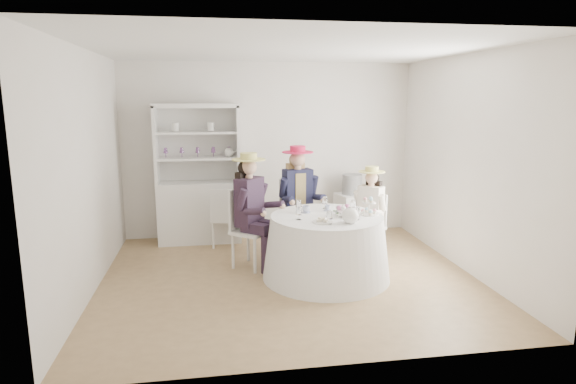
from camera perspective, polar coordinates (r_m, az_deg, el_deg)
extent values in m
plane|color=olive|center=(5.97, 0.15, -10.12)|extent=(4.50, 4.50, 0.00)
plane|color=white|center=(5.59, 0.17, 16.62)|extent=(4.50, 4.50, 0.00)
plane|color=silver|center=(7.59, -2.27, 4.96)|extent=(4.50, 0.00, 4.50)
plane|color=silver|center=(3.70, 5.13, -1.63)|extent=(4.50, 0.00, 4.50)
plane|color=silver|center=(5.72, -22.70, 2.07)|extent=(0.00, 4.50, 4.50)
plane|color=silver|center=(6.38, 20.55, 3.09)|extent=(0.00, 4.50, 4.50)
cone|color=white|center=(5.89, 4.56, -6.57)|extent=(1.55, 1.55, 0.75)
cylinder|color=white|center=(5.79, 4.62, -2.91)|extent=(1.35, 1.35, 0.02)
cube|color=silver|center=(7.43, -10.41, -2.32)|extent=(1.24, 0.49, 0.92)
cube|color=silver|center=(7.46, -10.65, 5.72)|extent=(1.23, 0.07, 1.13)
cube|color=silver|center=(7.23, -10.85, 10.02)|extent=(1.24, 0.49, 0.06)
cube|color=silver|center=(7.30, -15.38, 5.40)|extent=(0.05, 0.46, 1.13)
cube|color=silver|center=(7.27, -5.98, 5.71)|extent=(0.05, 0.46, 1.13)
cube|color=silver|center=(7.28, -10.63, 3.97)|extent=(1.16, 0.44, 0.03)
cube|color=silver|center=(7.25, -10.74, 6.94)|extent=(1.16, 0.44, 0.03)
sphere|color=white|center=(7.27, -7.01, 4.72)|extent=(0.14, 0.14, 0.14)
cube|color=silver|center=(7.70, 7.51, -2.71)|extent=(0.52, 0.52, 0.67)
cylinder|color=black|center=(7.60, 7.60, 0.90)|extent=(0.38, 0.38, 0.31)
cube|color=silver|center=(6.21, -4.39, -4.70)|extent=(0.60, 0.60, 0.04)
cylinder|color=silver|center=(6.05, -3.95, -7.51)|extent=(0.04, 0.04, 0.46)
cylinder|color=silver|center=(6.32, -2.21, -6.68)|extent=(0.04, 0.04, 0.46)
cylinder|color=silver|center=(6.24, -6.53, -6.98)|extent=(0.04, 0.04, 0.46)
cylinder|color=silver|center=(6.50, -4.73, -6.20)|extent=(0.04, 0.04, 0.46)
cube|color=silver|center=(6.24, -5.86, -1.93)|extent=(0.28, 0.33, 0.53)
cube|color=black|center=(6.12, -4.60, -1.15)|extent=(0.41, 0.43, 0.61)
cube|color=black|center=(6.04, -3.92, -4.31)|extent=(0.36, 0.33, 0.13)
cylinder|color=black|center=(6.05, -2.72, -7.40)|extent=(0.11, 0.11, 0.49)
cylinder|color=black|center=(5.91, -5.50, -0.88)|extent=(0.20, 0.19, 0.29)
cube|color=black|center=(6.19, -2.93, -3.91)|extent=(0.36, 0.33, 0.13)
cylinder|color=black|center=(6.20, -1.75, -6.92)|extent=(0.11, 0.11, 0.49)
cylinder|color=black|center=(6.26, -3.15, -0.17)|extent=(0.20, 0.19, 0.29)
cylinder|color=#D8A889|center=(6.06, -4.65, 1.88)|extent=(0.10, 0.10, 0.08)
sphere|color=#D8A889|center=(6.05, -4.67, 2.96)|extent=(0.20, 0.20, 0.20)
sphere|color=black|center=(6.07, -5.03, 2.85)|extent=(0.20, 0.20, 0.20)
cube|color=black|center=(6.14, -5.28, 0.58)|extent=(0.23, 0.25, 0.40)
cylinder|color=#D2C766|center=(6.03, -4.68, 3.86)|extent=(0.42, 0.42, 0.01)
cylinder|color=#D2C766|center=(6.03, -4.69, 4.26)|extent=(0.21, 0.21, 0.08)
cube|color=silver|center=(6.76, 1.19, -3.27)|extent=(0.51, 0.51, 0.04)
cylinder|color=silver|center=(6.61, 0.37, -5.83)|extent=(0.04, 0.04, 0.47)
cylinder|color=silver|center=(6.74, 3.10, -5.51)|extent=(0.04, 0.04, 0.47)
cylinder|color=silver|center=(6.92, -0.68, -5.06)|extent=(0.04, 0.04, 0.47)
cylinder|color=silver|center=(7.04, 1.95, -4.77)|extent=(0.04, 0.04, 0.47)
cube|color=silver|center=(6.87, 0.59, -0.55)|extent=(0.41, 0.12, 0.54)
cube|color=#1B1C36|center=(6.69, 1.14, 0.07)|extent=(0.42, 0.29, 0.62)
cube|color=tan|center=(6.69, 1.14, 0.07)|extent=(0.20, 0.26, 0.54)
cube|color=#1B1C36|center=(6.59, 0.84, -2.88)|extent=(0.21, 0.39, 0.13)
cylinder|color=#1B1C36|center=(6.54, 1.33, -5.93)|extent=(0.11, 0.11, 0.49)
cylinder|color=#1B1C36|center=(6.56, -0.52, 0.52)|extent=(0.13, 0.20, 0.30)
cube|color=#1B1C36|center=(6.66, 2.39, -2.74)|extent=(0.21, 0.39, 0.13)
cylinder|color=#1B1C36|center=(6.61, 2.89, -5.74)|extent=(0.11, 0.11, 0.49)
cylinder|color=#1B1C36|center=(6.73, 3.03, 0.77)|extent=(0.13, 0.20, 0.30)
cylinder|color=#D8A889|center=(6.64, 1.15, 2.90)|extent=(0.10, 0.10, 0.09)
sphere|color=#D8A889|center=(6.62, 1.15, 3.91)|extent=(0.20, 0.20, 0.20)
sphere|color=tan|center=(6.67, 0.99, 3.83)|extent=(0.20, 0.20, 0.20)
cube|color=tan|center=(6.74, 0.87, 1.73)|extent=(0.27, 0.14, 0.41)
cylinder|color=#D6204D|center=(6.61, 1.16, 4.75)|extent=(0.43, 0.43, 0.01)
cylinder|color=#D6204D|center=(6.60, 1.16, 5.12)|extent=(0.22, 0.22, 0.09)
cube|color=silver|center=(6.70, 9.61, -4.30)|extent=(0.51, 0.51, 0.04)
cylinder|color=silver|center=(6.70, 7.88, -6.07)|extent=(0.03, 0.03, 0.39)
cylinder|color=silver|center=(6.57, 10.04, -6.49)|extent=(0.03, 0.03, 0.39)
cylinder|color=silver|center=(6.94, 9.09, -5.50)|extent=(0.03, 0.03, 0.39)
cylinder|color=silver|center=(6.81, 11.19, -5.89)|extent=(0.03, 0.03, 0.39)
cube|color=silver|center=(6.77, 10.33, -2.04)|extent=(0.25, 0.27, 0.45)
cube|color=white|center=(6.63, 9.77, -1.51)|extent=(0.35, 0.36, 0.52)
cube|color=white|center=(6.62, 8.57, -3.79)|extent=(0.30, 0.29, 0.11)
cylinder|color=white|center=(6.59, 7.95, -6.27)|extent=(0.09, 0.09, 0.41)
cylinder|color=white|center=(6.68, 8.25, -0.83)|extent=(0.17, 0.16, 0.25)
cube|color=white|center=(6.55, 9.79, -4.00)|extent=(0.30, 0.29, 0.11)
cylinder|color=white|center=(6.52, 9.18, -6.51)|extent=(0.09, 0.09, 0.41)
cylinder|color=white|center=(6.50, 11.07, -1.24)|extent=(0.17, 0.16, 0.25)
cylinder|color=#D8A889|center=(6.58, 9.85, 0.85)|extent=(0.08, 0.08, 0.07)
sphere|color=#D8A889|center=(6.56, 9.88, 1.69)|extent=(0.17, 0.17, 0.17)
sphere|color=black|center=(6.60, 10.04, 1.62)|extent=(0.17, 0.17, 0.17)
cube|color=black|center=(6.66, 10.11, -0.13)|extent=(0.20, 0.21, 0.34)
cylinder|color=#D2C766|center=(6.55, 9.90, 2.39)|extent=(0.36, 0.36, 0.01)
cylinder|color=#D2C766|center=(6.54, 9.91, 2.70)|extent=(0.18, 0.18, 0.07)
cube|color=silver|center=(7.14, -7.48, -3.20)|extent=(0.45, 0.45, 0.04)
cylinder|color=silver|center=(7.30, -6.06, -4.55)|extent=(0.03, 0.03, 0.40)
cylinder|color=silver|center=(7.36, -8.29, -4.47)|extent=(0.03, 0.03, 0.40)
cylinder|color=silver|center=(7.02, -6.55, -5.19)|extent=(0.03, 0.03, 0.40)
cylinder|color=silver|center=(7.09, -8.87, -5.09)|extent=(0.03, 0.03, 0.40)
cube|color=silver|center=(6.92, -7.85, -1.55)|extent=(0.34, 0.12, 0.46)
imported|color=white|center=(5.91, 2.15, -2.11)|extent=(0.12, 0.12, 0.08)
imported|color=white|center=(6.03, 4.68, -1.94)|extent=(0.08, 0.08, 0.06)
imported|color=white|center=(5.99, 6.11, -2.03)|extent=(0.09, 0.09, 0.06)
imported|color=white|center=(5.76, 6.92, -2.66)|extent=(0.24, 0.24, 0.05)
sphere|color=#D269A1|center=(5.81, 7.02, -1.96)|extent=(0.06, 0.06, 0.06)
sphere|color=white|center=(5.85, 6.71, -1.87)|extent=(0.06, 0.06, 0.06)
sphere|color=#D269A1|center=(5.85, 6.25, -1.87)|extent=(0.06, 0.06, 0.06)
sphere|color=white|center=(5.81, 5.97, -1.95)|extent=(0.06, 0.06, 0.06)
sphere|color=#D269A1|center=(5.76, 6.09, -2.05)|extent=(0.06, 0.06, 0.06)
sphere|color=white|center=(5.75, 6.52, -2.10)|extent=(0.06, 0.06, 0.06)
sphere|color=#D269A1|center=(5.77, 6.94, -2.06)|extent=(0.06, 0.06, 0.06)
sphere|color=white|center=(5.45, 7.39, -2.81)|extent=(0.19, 0.19, 0.19)
cylinder|color=white|center=(5.48, 8.56, -2.65)|extent=(0.11, 0.03, 0.09)
cylinder|color=white|center=(5.43, 7.42, -1.84)|extent=(0.04, 0.04, 0.02)
cylinder|color=white|center=(5.47, 4.11, -3.55)|extent=(0.23, 0.23, 0.01)
cube|color=beige|center=(5.44, 3.70, -3.40)|extent=(0.05, 0.04, 0.03)
cube|color=beige|center=(5.47, 4.12, -3.21)|extent=(0.06, 0.05, 0.03)
cube|color=beige|center=(5.50, 4.52, -3.27)|extent=(0.06, 0.06, 0.03)
cube|color=beige|center=(5.50, 3.85, -3.13)|extent=(0.06, 0.06, 0.03)
cube|color=beige|center=(5.44, 4.47, -3.41)|extent=(0.06, 0.06, 0.03)
cylinder|color=white|center=(5.90, 9.52, -2.60)|extent=(0.22, 0.22, 0.01)
cylinder|color=white|center=(5.88, 9.54, -1.95)|extent=(0.02, 0.02, 0.15)
cylinder|color=white|center=(5.86, 9.57, -1.25)|extent=(0.17, 0.17, 0.01)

